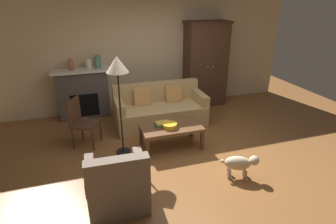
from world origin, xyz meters
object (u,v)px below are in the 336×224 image
at_px(mantel_vase_jade, 98,62).
at_px(floor_lamp, 117,71).
at_px(fruit_bowl, 170,125).
at_px(side_chair_wooden, 81,120).
at_px(fireplace, 84,93).
at_px(armchair_near_left, 118,185).
at_px(armoire, 205,64).
at_px(dog, 240,163).
at_px(book_stack, 162,124).
at_px(couch, 160,110).
at_px(mantel_vase_terracotta, 71,65).
at_px(coffee_table, 171,129).
at_px(mantel_vase_cream, 88,64).

xyz_separation_m(mantel_vase_jade, floor_lamp, (0.19, -1.83, 0.25)).
bearing_deg(mantel_vase_jade, fruit_bowl, -61.78).
distance_m(fruit_bowl, side_chair_wooden, 1.64).
relative_size(fireplace, armchair_near_left, 1.43).
distance_m(fireplace, armoire, 2.99).
bearing_deg(side_chair_wooden, fruit_bowl, -22.38).
bearing_deg(dog, book_stack, 124.26).
xyz_separation_m(couch, floor_lamp, (-0.96, -0.96, 1.19)).
bearing_deg(mantel_vase_terracotta, coffee_table, -49.13).
relative_size(mantel_vase_jade, dog, 0.51).
bearing_deg(fireplace, coffee_table, -52.65).
xyz_separation_m(book_stack, mantel_vase_jade, (-0.93, 1.83, 0.80)).
distance_m(armoire, couch, 1.78).
distance_m(mantel_vase_terracotta, side_chair_wooden, 1.50).
height_order(mantel_vase_jade, side_chair_wooden, mantel_vase_jade).
height_order(couch, floor_lamp, floor_lamp).
height_order(armchair_near_left, dog, armchair_near_left).
distance_m(armoire, floor_lamp, 3.00).
relative_size(mantel_vase_terracotta, floor_lamp, 0.14).
xyz_separation_m(fireplace, armoire, (2.95, -0.08, 0.47)).
xyz_separation_m(coffee_table, mantel_vase_jade, (-1.08, 1.90, 0.89)).
relative_size(armoire, dog, 3.83).
bearing_deg(mantel_vase_cream, dog, -57.27).
height_order(mantel_vase_terracotta, armchair_near_left, mantel_vase_terracotta).
xyz_separation_m(armoire, book_stack, (-1.64, -1.77, -0.58)).
distance_m(fireplace, armchair_near_left, 3.19).
bearing_deg(mantel_vase_terracotta, dog, -52.80).
bearing_deg(fruit_bowl, mantel_vase_cream, 122.62).
height_order(fruit_bowl, floor_lamp, floor_lamp).
bearing_deg(coffee_table, armoire, 50.92).
height_order(couch, mantel_vase_jade, mantel_vase_jade).
bearing_deg(book_stack, coffee_table, -22.63).
bearing_deg(armoire, mantel_vase_terracotta, 178.90).
distance_m(mantel_vase_terracotta, floor_lamp, 2.00).
xyz_separation_m(armoire, couch, (-1.41, -0.81, -0.72)).
bearing_deg(mantel_vase_jade, dog, -59.96).
bearing_deg(dog, fruit_bowl, 122.92).
bearing_deg(mantel_vase_cream, couch, -32.75).
bearing_deg(mantel_vase_cream, fruit_bowl, -57.38).
distance_m(fruit_bowl, armchair_near_left, 1.65).
bearing_deg(mantel_vase_terracotta, fruit_bowl, -50.44).
bearing_deg(book_stack, mantel_vase_jade, 116.89).
distance_m(coffee_table, armchair_near_left, 1.70).
bearing_deg(book_stack, mantel_vase_cream, 121.64).
relative_size(fruit_bowl, book_stack, 1.07).
xyz_separation_m(fireplace, floor_lamp, (0.57, -1.85, 0.94)).
bearing_deg(book_stack, mantel_vase_terracotta, 129.10).
xyz_separation_m(armoire, side_chair_wooden, (-3.05, -1.25, -0.52)).
relative_size(armoire, mantel_vase_jade, 7.53).
xyz_separation_m(fireplace, couch, (1.54, -0.89, -0.25)).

